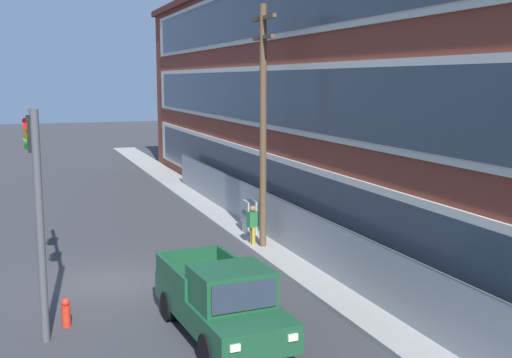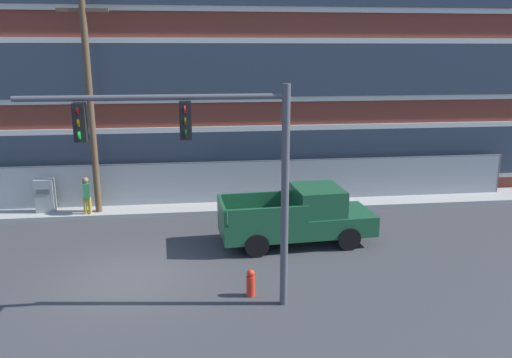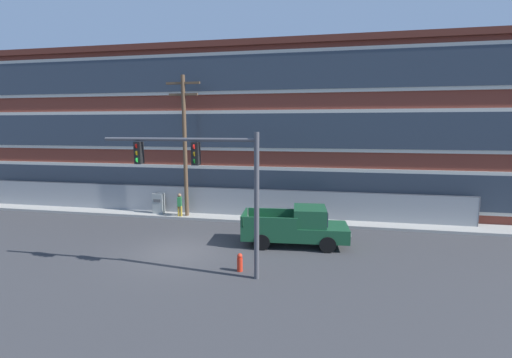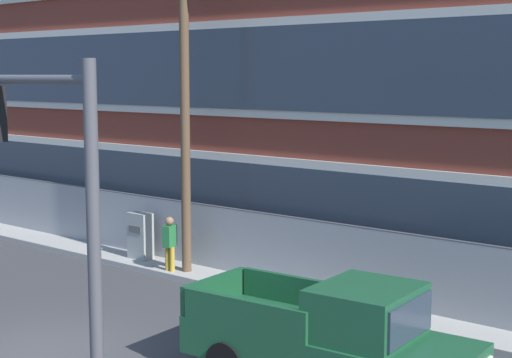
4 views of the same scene
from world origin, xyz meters
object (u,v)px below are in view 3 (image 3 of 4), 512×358
Objects in this scene: electrical_cabinet at (159,204)px; fire_hydrant at (240,262)px; traffic_signal_mast at (209,174)px; utility_pole_near_corner at (185,142)px; pickup_truck_dark_green at (297,227)px; pedestrian_near_cabinet at (180,204)px.

electrical_cabinet is 1.97× the size of fire_hydrant.
traffic_signal_mast is 0.69× the size of utility_pole_near_corner.
traffic_signal_mast reaches higher than pickup_truck_dark_green.
traffic_signal_mast is 9.79m from pedestrian_near_cabinet.
traffic_signal_mast is at bearing -52.51° from electrical_cabinet.
fire_hydrant is at bearing 26.82° from traffic_signal_mast.
fire_hydrant is (5.45, -7.67, -4.68)m from utility_pole_near_corner.
pickup_truck_dark_green is 9.50m from utility_pole_near_corner.
traffic_signal_mast is 4.18× the size of electrical_cabinet.
pickup_truck_dark_green is at bearing -27.70° from utility_pole_near_corner.
electrical_cabinet is 1.83m from pedestrian_near_cabinet.
pedestrian_near_cabinet reaches higher than fire_hydrant.
pickup_truck_dark_green is 3.24× the size of pedestrian_near_cabinet.
pickup_truck_dark_green is 10.58m from electrical_cabinet.
traffic_signal_mast reaches higher than fire_hydrant.
fire_hydrant is at bearing -54.64° from utility_pole_near_corner.
traffic_signal_mast is 6.25m from pickup_truck_dark_green.
fire_hydrant is (5.82, -7.40, -0.59)m from pedestrian_near_cabinet.
electrical_cabinet is at bearing 156.63° from pickup_truck_dark_green.
pickup_truck_dark_green is 7.02× the size of fire_hydrant.
electrical_cabinet is (-2.13, 0.21, -4.29)m from utility_pole_near_corner.
utility_pole_near_corner reaches higher than pickup_truck_dark_green.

